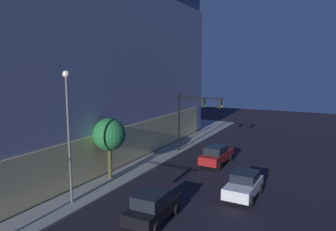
{
  "coord_description": "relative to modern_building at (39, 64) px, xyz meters",
  "views": [
    {
      "loc": [
        -9.9,
        -6.65,
        8.57
      ],
      "look_at": [
        7.35,
        2.22,
        5.76
      ],
      "focal_mm": 33.15,
      "sensor_mm": 36.0,
      "label": 1
    }
  ],
  "objects": [
    {
      "name": "modern_building",
      "position": [
        0.0,
        0.0,
        0.0
      ],
      "size": [
        34.74,
        25.1,
        18.79
      ],
      "color": "#4C4C51",
      "rests_on": "ground"
    },
    {
      "name": "traffic_light_far_corner",
      "position": [
        5.07,
        -16.41,
        -4.82
      ],
      "size": [
        0.45,
        4.96,
        6.12
      ],
      "color": "black",
      "rests_on": "sidewalk_corner"
    },
    {
      "name": "street_lamp_sidewalk",
      "position": [
        -10.07,
        -14.04,
        -3.92
      ],
      "size": [
        0.44,
        0.44,
        8.43
      ],
      "color": "#5C5C5C",
      "rests_on": "sidewalk_corner"
    },
    {
      "name": "sidewalk_tree",
      "position": [
        -5.27,
        -13.42,
        -5.68
      ],
      "size": [
        2.54,
        2.54,
        4.8
      ],
      "color": "#48451E",
      "rests_on": "sidewalk_corner"
    },
    {
      "name": "car_black",
      "position": [
        -9.54,
        -19.76,
        -8.47
      ],
      "size": [
        4.17,
        2.04,
        1.72
      ],
      "color": "black",
      "rests_on": "ground"
    },
    {
      "name": "car_white",
      "position": [
        -3.65,
        -23.57,
        -8.49
      ],
      "size": [
        4.1,
        2.14,
        1.66
      ],
      "color": "silver",
      "rests_on": "ground"
    },
    {
      "name": "car_red",
      "position": [
        2.65,
        -19.54,
        -8.45
      ],
      "size": [
        4.85,
        2.13,
        1.73
      ],
      "color": "maroon",
      "rests_on": "ground"
    }
  ]
}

